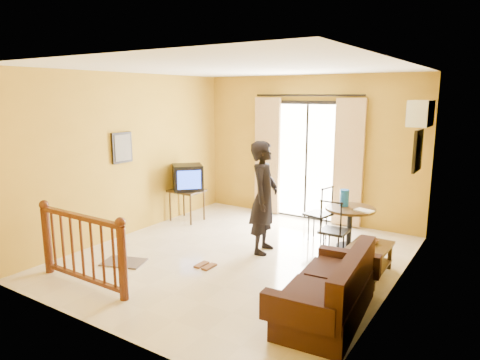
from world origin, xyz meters
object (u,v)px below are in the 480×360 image
Objects in this scene: coffee_table at (367,257)px; sofa at (331,294)px; dining_table at (350,216)px; standing_person at (264,197)px; television at (188,177)px.

coffee_table is 1.35m from sofa.
standing_person reaches higher than dining_table.
standing_person is at bearing 134.72° from sofa.
coffee_table is 0.52× the size of standing_person.
dining_table is 1.45m from standing_person.
sofa is at bearing -75.89° from dining_table.
coffee_table is 0.54× the size of sofa.
television is at bearing 169.35° from coffee_table.
standing_person is at bearing -139.70° from dining_table.
dining_table is 0.45× the size of standing_person.
sofa is at bearing -89.97° from coffee_table.
standing_person is (-1.65, 1.39, 0.58)m from sofa.
standing_person is at bearing -63.99° from television.
television reaches higher than dining_table.
television is 0.81× the size of coffee_table.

